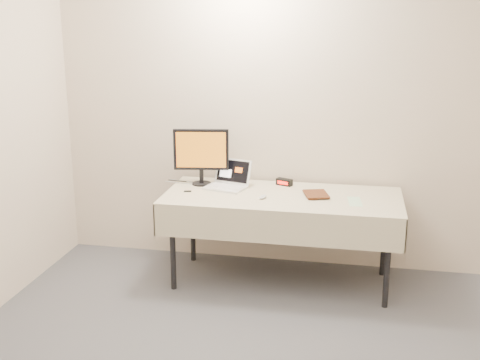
% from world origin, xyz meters
% --- Properties ---
extents(back_wall, '(4.00, 0.10, 2.70)m').
position_xyz_m(back_wall, '(0.00, 2.50, 1.35)').
color(back_wall, beige).
rests_on(back_wall, ground).
extents(table, '(1.86, 0.81, 0.74)m').
position_xyz_m(table, '(0.00, 2.05, 0.68)').
color(table, black).
rests_on(table, ground).
extents(laptop, '(0.39, 0.37, 0.22)m').
position_xyz_m(laptop, '(-0.46, 2.19, 0.79)').
color(laptop, white).
rests_on(laptop, table).
extents(monitor, '(0.45, 0.18, 0.47)m').
position_xyz_m(monitor, '(-0.70, 2.23, 1.01)').
color(monitor, black).
rests_on(monitor, table).
extents(book, '(0.17, 0.07, 0.23)m').
position_xyz_m(book, '(0.18, 2.05, 0.86)').
color(book, brown).
rests_on(book, table).
extents(alarm_clock, '(0.14, 0.10, 0.06)m').
position_xyz_m(alarm_clock, '(-0.02, 2.33, 0.77)').
color(alarm_clock, black).
rests_on(alarm_clock, table).
extents(clicker, '(0.07, 0.11, 0.02)m').
position_xyz_m(clicker, '(-0.14, 1.93, 0.75)').
color(clicker, silver).
rests_on(clicker, table).
extents(paper_form, '(0.12, 0.26, 0.00)m').
position_xyz_m(paper_form, '(0.56, 1.98, 0.74)').
color(paper_form, '#BDECBC').
rests_on(paper_form, table).
extents(usb_dongle, '(0.06, 0.03, 0.01)m').
position_xyz_m(usb_dongle, '(-0.76, 1.99, 0.74)').
color(usb_dongle, black).
rests_on(usb_dongle, table).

